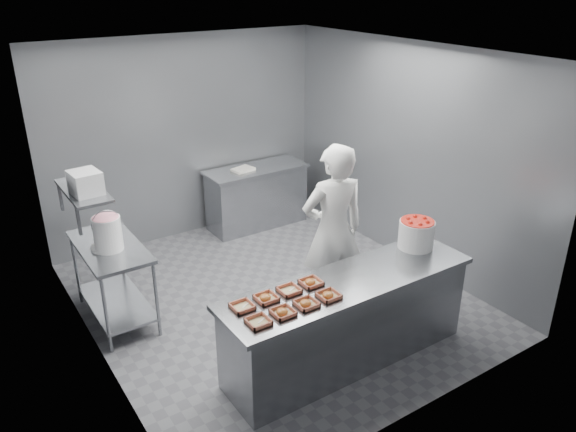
# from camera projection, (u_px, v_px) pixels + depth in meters

# --- Properties ---
(floor) EXTENTS (4.50, 4.50, 0.00)m
(floor) POSITION_uv_depth(u_px,v_px,m) (274.00, 298.00, 6.61)
(floor) COLOR #4C4C51
(floor) RESTS_ON ground
(ceiling) EXTENTS (4.50, 4.50, 0.00)m
(ceiling) POSITION_uv_depth(u_px,v_px,m) (271.00, 53.00, 5.48)
(ceiling) COLOR white
(ceiling) RESTS_ON wall_back
(wall_back) EXTENTS (4.00, 0.04, 2.80)m
(wall_back) POSITION_uv_depth(u_px,v_px,m) (186.00, 138.00, 7.76)
(wall_back) COLOR slate
(wall_back) RESTS_ON ground
(wall_left) EXTENTS (0.04, 4.50, 2.80)m
(wall_left) POSITION_uv_depth(u_px,v_px,m) (84.00, 230.00, 5.03)
(wall_left) COLOR slate
(wall_left) RESTS_ON ground
(wall_right) EXTENTS (0.04, 4.50, 2.80)m
(wall_right) POSITION_uv_depth(u_px,v_px,m) (407.00, 155.00, 7.05)
(wall_right) COLOR slate
(wall_right) RESTS_ON ground
(service_counter) EXTENTS (2.60, 0.70, 0.90)m
(service_counter) POSITION_uv_depth(u_px,v_px,m) (348.00, 320.00, 5.40)
(service_counter) COLOR slate
(service_counter) RESTS_ON ground
(prep_table) EXTENTS (0.60, 1.20, 0.90)m
(prep_table) POSITION_uv_depth(u_px,v_px,m) (113.00, 271.00, 6.00)
(prep_table) COLOR slate
(prep_table) RESTS_ON ground
(back_counter) EXTENTS (1.50, 0.60, 0.90)m
(back_counter) POSITION_uv_depth(u_px,v_px,m) (257.00, 196.00, 8.33)
(back_counter) COLOR slate
(back_counter) RESTS_ON ground
(wall_shelf) EXTENTS (0.35, 0.90, 0.03)m
(wall_shelf) POSITION_uv_depth(u_px,v_px,m) (83.00, 191.00, 5.52)
(wall_shelf) COLOR slate
(wall_shelf) RESTS_ON wall_left
(tray_0) EXTENTS (0.19, 0.18, 0.04)m
(tray_0) POSITION_uv_depth(u_px,v_px,m) (258.00, 322.00, 4.57)
(tray_0) COLOR tan
(tray_0) RESTS_ON service_counter
(tray_1) EXTENTS (0.19, 0.18, 0.06)m
(tray_1) POSITION_uv_depth(u_px,v_px,m) (283.00, 312.00, 4.69)
(tray_1) COLOR tan
(tray_1) RESTS_ON service_counter
(tray_2) EXTENTS (0.19, 0.18, 0.06)m
(tray_2) POSITION_uv_depth(u_px,v_px,m) (306.00, 304.00, 4.81)
(tray_2) COLOR tan
(tray_2) RESTS_ON service_counter
(tray_3) EXTENTS (0.19, 0.18, 0.06)m
(tray_3) POSITION_uv_depth(u_px,v_px,m) (328.00, 295.00, 4.93)
(tray_3) COLOR tan
(tray_3) RESTS_ON service_counter
(tray_4) EXTENTS (0.19, 0.18, 0.04)m
(tray_4) POSITION_uv_depth(u_px,v_px,m) (242.00, 306.00, 4.77)
(tray_4) COLOR tan
(tray_4) RESTS_ON service_counter
(tray_5) EXTENTS (0.19, 0.18, 0.06)m
(tray_5) POSITION_uv_depth(u_px,v_px,m) (266.00, 298.00, 4.89)
(tray_5) COLOR tan
(tray_5) RESTS_ON service_counter
(tray_6) EXTENTS (0.19, 0.18, 0.04)m
(tray_6) POSITION_uv_depth(u_px,v_px,m) (289.00, 290.00, 5.01)
(tray_6) COLOR tan
(tray_6) RESTS_ON service_counter
(tray_7) EXTENTS (0.19, 0.18, 0.06)m
(tray_7) POSITION_uv_depth(u_px,v_px,m) (311.00, 282.00, 5.13)
(tray_7) COLOR tan
(tray_7) RESTS_ON service_counter
(worker) EXTENTS (0.79, 0.60, 1.95)m
(worker) POSITION_uv_depth(u_px,v_px,m) (333.00, 232.00, 6.00)
(worker) COLOR white
(worker) RESTS_ON ground
(strawberry_tub) EXTENTS (0.36, 0.36, 0.30)m
(strawberry_tub) POSITION_uv_depth(u_px,v_px,m) (416.00, 233.00, 5.77)
(strawberry_tub) COLOR white
(strawberry_tub) RESTS_ON service_counter
(glaze_bucket) EXTENTS (0.30, 0.29, 0.44)m
(glaze_bucket) POSITION_uv_depth(u_px,v_px,m) (108.00, 233.00, 5.71)
(glaze_bucket) COLOR white
(glaze_bucket) RESTS_ON prep_table
(bucket_lid) EXTENTS (0.37, 0.37, 0.03)m
(bucket_lid) POSITION_uv_depth(u_px,v_px,m) (107.00, 247.00, 5.81)
(bucket_lid) COLOR white
(bucket_lid) RESTS_ON prep_table
(rag) EXTENTS (0.18, 0.17, 0.02)m
(rag) POSITION_uv_depth(u_px,v_px,m) (111.00, 229.00, 6.21)
(rag) COLOR #CCB28C
(rag) RESTS_ON prep_table
(appliance) EXTENTS (0.29, 0.32, 0.23)m
(appliance) POSITION_uv_depth(u_px,v_px,m) (85.00, 183.00, 5.36)
(appliance) COLOR gray
(appliance) RESTS_ON wall_shelf
(paper_stack) EXTENTS (0.34, 0.27, 0.04)m
(paper_stack) POSITION_uv_depth(u_px,v_px,m) (243.00, 169.00, 8.03)
(paper_stack) COLOR silver
(paper_stack) RESTS_ON back_counter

